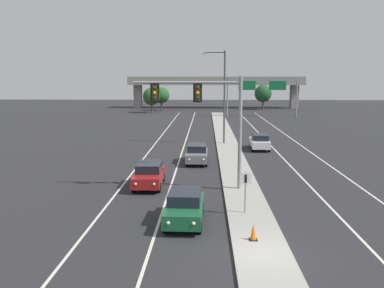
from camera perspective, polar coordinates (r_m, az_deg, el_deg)
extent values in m
plane|color=#28282B|center=(18.25, 9.42, -14.61)|extent=(260.00, 260.00, 0.00)
cube|color=#9E9B93|center=(35.41, 5.65, -2.91)|extent=(2.40, 110.00, 0.15)
cube|color=silver|center=(42.29, -1.34, -1.07)|extent=(0.14, 100.00, 0.01)
cube|color=silver|center=(42.81, 11.33, -1.12)|extent=(0.14, 100.00, 0.01)
cube|color=silver|center=(42.60, -5.77, -1.04)|extent=(0.14, 100.00, 0.01)
cube|color=silver|center=(43.47, 15.62, -1.12)|extent=(0.14, 100.00, 0.01)
cylinder|color=gray|center=(27.35, 6.41, 1.44)|extent=(0.24, 0.24, 7.20)
cylinder|color=gray|center=(27.07, -0.69, 8.21)|extent=(6.76, 0.16, 0.16)
cube|color=black|center=(27.10, 0.75, 6.84)|extent=(0.56, 0.06, 1.20)
cube|color=#38330F|center=(27.06, 0.75, 6.84)|extent=(0.32, 0.32, 1.00)
sphere|color=#282828|center=(26.88, 0.75, 7.50)|extent=(0.22, 0.22, 0.22)
sphere|color=#F2A819|center=(26.89, 0.74, 6.82)|extent=(0.22, 0.22, 0.22)
sphere|color=#282828|center=(26.90, 0.74, 6.14)|extent=(0.22, 0.22, 0.22)
cube|color=black|center=(27.29, -4.97, 6.82)|extent=(0.56, 0.06, 1.20)
cube|color=#38330F|center=(27.25, -4.98, 6.82)|extent=(0.32, 0.32, 1.00)
sphere|color=#282828|center=(27.07, -5.03, 7.48)|extent=(0.22, 0.22, 0.22)
sphere|color=#F2A819|center=(27.08, -5.02, 6.80)|extent=(0.22, 0.22, 0.22)
sphere|color=#282828|center=(27.09, -5.01, 6.13)|extent=(0.22, 0.22, 0.22)
cube|color=white|center=(27.10, -2.13, 7.04)|extent=(0.70, 0.04, 0.70)
cylinder|color=gray|center=(22.86, 7.12, -6.41)|extent=(0.08, 0.08, 2.20)
cube|color=white|center=(22.64, 7.17, -4.60)|extent=(0.60, 0.03, 0.60)
cube|color=black|center=(22.62, 7.17, -4.61)|extent=(0.12, 0.01, 0.44)
cylinder|color=#4C4C51|center=(46.69, 4.35, 6.19)|extent=(0.20, 0.20, 10.00)
cylinder|color=#4C4C51|center=(46.69, 3.04, 12.10)|extent=(2.20, 0.12, 0.12)
cube|color=#B7B7B2|center=(46.67, 1.66, 11.92)|extent=(0.56, 0.28, 0.20)
cube|color=#195633|center=(21.73, -0.99, -8.74)|extent=(1.93, 4.45, 0.70)
cube|color=black|center=(21.76, -0.95, -6.98)|extent=(1.65, 2.42, 0.56)
sphere|color=#EAE5C6|center=(19.61, 0.21, -10.54)|extent=(0.18, 0.18, 0.18)
sphere|color=#EAE5C6|center=(19.71, -3.20, -10.46)|extent=(0.18, 0.18, 0.18)
cylinder|color=black|center=(20.38, 0.96, -10.98)|extent=(0.24, 0.65, 0.64)
cylinder|color=black|center=(20.50, -3.59, -10.87)|extent=(0.24, 0.65, 0.64)
cylinder|color=black|center=(23.22, 1.30, -8.49)|extent=(0.24, 0.65, 0.64)
cylinder|color=black|center=(23.33, -2.68, -8.41)|extent=(0.24, 0.65, 0.64)
cube|color=maroon|center=(28.86, -5.75, -4.38)|extent=(1.86, 4.42, 0.70)
cube|color=black|center=(28.93, -5.72, -3.07)|extent=(1.61, 2.40, 0.56)
sphere|color=#EAE5C6|center=(26.67, -5.08, -5.35)|extent=(0.18, 0.18, 0.18)
sphere|color=#EAE5C6|center=(26.82, -7.54, -5.32)|extent=(0.18, 0.18, 0.18)
cylinder|color=black|center=(27.40, -4.45, -5.82)|extent=(0.23, 0.64, 0.64)
cylinder|color=black|center=(27.60, -7.77, -5.77)|extent=(0.23, 0.64, 0.64)
cylinder|color=black|center=(30.30, -3.90, -4.40)|extent=(0.23, 0.64, 0.64)
cylinder|color=black|center=(30.49, -6.90, -4.37)|extent=(0.23, 0.64, 0.64)
cube|color=slate|center=(36.66, 0.66, -1.53)|extent=(1.81, 4.40, 0.70)
cube|color=black|center=(36.77, 0.67, -0.50)|extent=(1.59, 2.38, 0.56)
sphere|color=#EAE5C6|center=(34.49, 1.53, -2.09)|extent=(0.18, 0.18, 0.18)
sphere|color=#EAE5C6|center=(34.52, -0.38, -2.08)|extent=(0.18, 0.18, 0.18)
cylinder|color=black|center=(35.24, 1.90, -2.53)|extent=(0.22, 0.64, 0.64)
cylinder|color=black|center=(35.28, -0.70, -2.51)|extent=(0.22, 0.64, 0.64)
cylinder|color=black|center=(38.18, 1.91, -1.65)|extent=(0.22, 0.64, 0.64)
cylinder|color=black|center=(38.22, -0.49, -1.64)|extent=(0.22, 0.64, 0.64)
cube|color=silver|center=(44.29, 8.99, 0.15)|extent=(1.93, 4.45, 0.70)
cube|color=black|center=(43.98, 9.03, 0.92)|extent=(1.65, 2.42, 0.56)
sphere|color=#EAE5C6|center=(46.38, 8.03, 0.61)|extent=(0.18, 0.18, 0.18)
sphere|color=#EAE5C6|center=(46.48, 9.45, 0.60)|extent=(0.18, 0.18, 0.18)
cylinder|color=black|center=(45.75, 7.80, 0.00)|extent=(0.24, 0.65, 0.64)
cylinder|color=black|center=(45.90, 9.80, -0.02)|extent=(0.24, 0.65, 0.64)
cylinder|color=black|center=(42.79, 8.09, -0.61)|extent=(0.24, 0.65, 0.64)
cylinder|color=black|center=(42.95, 10.22, -0.62)|extent=(0.24, 0.65, 0.64)
cube|color=black|center=(19.48, 8.16, -12.49)|extent=(0.36, 0.36, 0.04)
cone|color=orange|center=(19.35, 8.18, -11.47)|extent=(0.28, 0.28, 0.70)
cylinder|color=gray|center=(81.63, 4.75, 6.27)|extent=(0.28, 0.28, 7.50)
cylinder|color=gray|center=(83.29, 13.77, 6.10)|extent=(0.28, 0.28, 7.50)
cube|color=gray|center=(82.13, 9.36, 8.54)|extent=(13.00, 0.36, 0.70)
cube|color=#0F6033|center=(81.63, 7.35, 7.74)|extent=(3.20, 0.08, 1.70)
cube|color=#0F6033|center=(82.36, 11.35, 7.65)|extent=(3.20, 0.08, 1.70)
cube|color=gray|center=(105.77, 3.18, 8.17)|extent=(42.40, 6.40, 1.10)
cube|color=gray|center=(102.76, 3.23, 8.71)|extent=(42.40, 0.36, 0.90)
cube|color=gray|center=(107.16, -7.21, 6.32)|extent=(1.80, 2.40, 5.65)
cube|color=gray|center=(108.00, 13.47, 6.17)|extent=(1.80, 2.40, 5.65)
cylinder|color=#4C3823|center=(90.83, -5.39, 4.78)|extent=(0.36, 0.36, 2.01)
sphere|color=#235623|center=(90.70, -5.41, 6.34)|extent=(3.68, 3.68, 3.68)
cylinder|color=#4C3823|center=(97.31, -4.09, 5.05)|extent=(0.36, 0.36, 1.99)
sphere|color=#235623|center=(97.19, -4.11, 6.49)|extent=(3.64, 3.64, 3.64)
cylinder|color=#4C3823|center=(101.30, 9.42, 5.15)|extent=(0.36, 0.36, 2.18)
sphere|color=#1E4C28|center=(101.17, 9.45, 6.66)|extent=(3.98, 3.98, 3.98)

